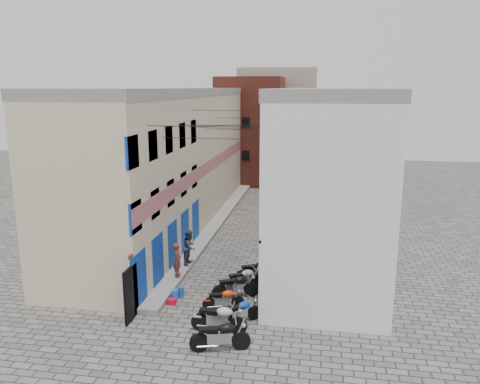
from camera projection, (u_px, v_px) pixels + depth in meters
The scene contains 21 objects.
ground at pixel (196, 320), 18.63m from camera, with size 90.00×90.00×0.00m, color #555250.
plinth at pixel (217, 223), 31.44m from camera, with size 0.90×26.00×0.25m, color gray.
building_left at pixel (173, 158), 30.92m from camera, with size 5.10×27.00×9.00m.
building_right at pixel (326, 161), 29.31m from camera, with size 5.94×26.00×9.00m.
building_far_brick_left at pixel (251, 131), 44.79m from camera, with size 6.00×6.00×10.00m, color maroon.
building_far_brick_right at pixel (304, 140), 46.11m from camera, with size 5.00×6.00×8.00m, color maroon.
building_far_concrete at pixel (277, 121), 50.12m from camera, with size 8.00×5.00×11.00m, color gray.
far_shopfront at pixel (268, 175), 42.60m from camera, with size 2.00×0.30×2.40m, color black.
overhead_wires at pixel (231, 125), 24.42m from camera, with size 5.80×13.02×1.32m.
motorcycle_a at pixel (220, 334), 16.31m from camera, with size 0.68×2.16×1.25m, color black, non-canonical shape.
motorcycle_b at pixel (219, 317), 17.56m from camera, with size 0.68×2.16×1.25m, color #B8B9BE, non-canonical shape.
motorcycle_c at pixel (240, 311), 18.25m from camera, with size 0.58×1.84×1.06m, color #0C34C2, non-canonical shape.
motorcycle_d at pixel (223, 298), 19.37m from camera, with size 0.56×1.77×1.02m, color red, non-canonical shape.
motorcycle_e at pixel (236, 285), 20.43m from camera, with size 0.66×2.09×1.21m, color black, non-canonical shape.
motorcycle_f at pixel (243, 278), 21.28m from camera, with size 0.62×1.95×1.13m, color #ACAEB1, non-canonical shape.
motorcycle_g at pixel (257, 270), 22.09m from camera, with size 0.68×2.14×1.24m, color black, non-canonical shape.
person_a at pixel (177, 260), 22.06m from camera, with size 0.61×0.40×1.68m, color brown.
person_b at pixel (190, 247), 23.67m from camera, with size 0.87×0.68×1.78m, color #31344A.
water_jug_near at pixel (175, 295), 20.34m from camera, with size 0.30×0.30×0.47m, color blue.
water_jug_far at pixel (181, 292), 20.64m from camera, with size 0.29×0.29×0.45m, color blue.
red_crate at pixel (172, 301), 19.96m from camera, with size 0.37×0.28×0.23m, color red.
Camera 1 is at (4.63, -16.52, 9.05)m, focal length 35.00 mm.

